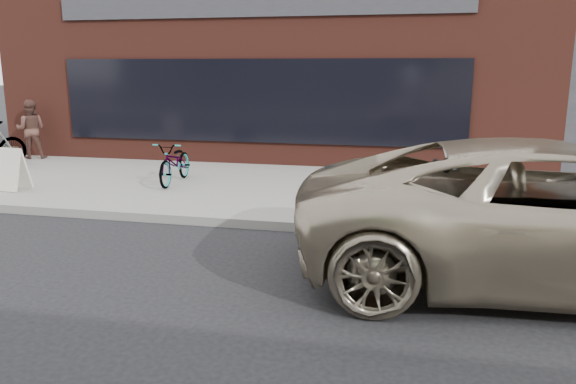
{
  "coord_description": "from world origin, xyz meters",
  "views": [
    {
      "loc": [
        1.76,
        -4.23,
        2.55
      ],
      "look_at": [
        0.13,
        3.08,
        0.85
      ],
      "focal_mm": 35.0,
      "sensor_mm": 36.0,
      "label": 1
    }
  ],
  "objects_px": {
    "bicycle_front": "(175,162)",
    "cafe_patron_left": "(31,129)",
    "motorcycle": "(388,208)",
    "cafe_table": "(5,149)",
    "sandwich_sign": "(13,169)",
    "minivan": "(562,215)"
  },
  "relations": [
    {
      "from": "minivan",
      "to": "cafe_patron_left",
      "type": "bearing_deg",
      "value": 58.9
    },
    {
      "from": "motorcycle",
      "to": "minivan",
      "type": "bearing_deg",
      "value": -30.23
    },
    {
      "from": "bicycle_front",
      "to": "sandwich_sign",
      "type": "distance_m",
      "value": 3.13
    },
    {
      "from": "bicycle_front",
      "to": "motorcycle",
      "type": "bearing_deg",
      "value": -38.29
    },
    {
      "from": "minivan",
      "to": "bicycle_front",
      "type": "xyz_separation_m",
      "value": [
        -6.51,
        3.84,
        -0.26
      ]
    },
    {
      "from": "sandwich_sign",
      "to": "cafe_patron_left",
      "type": "height_order",
      "value": "cafe_patron_left"
    },
    {
      "from": "cafe_table",
      "to": "bicycle_front",
      "type": "bearing_deg",
      "value": -15.18
    },
    {
      "from": "bicycle_front",
      "to": "minivan",
      "type": "bearing_deg",
      "value": -34.21
    },
    {
      "from": "motorcycle",
      "to": "cafe_table",
      "type": "relative_size",
      "value": 3.57
    },
    {
      "from": "minivan",
      "to": "cafe_table",
      "type": "bearing_deg",
      "value": 62.35
    },
    {
      "from": "sandwich_sign",
      "to": "cafe_table",
      "type": "xyz_separation_m",
      "value": [
        -2.36,
        2.7,
        -0.07
      ]
    },
    {
      "from": "minivan",
      "to": "cafe_patron_left",
      "type": "distance_m",
      "value": 12.96
    },
    {
      "from": "bicycle_front",
      "to": "sandwich_sign",
      "type": "bearing_deg",
      "value": -159.37
    },
    {
      "from": "motorcycle",
      "to": "cafe_table",
      "type": "height_order",
      "value": "motorcycle"
    },
    {
      "from": "motorcycle",
      "to": "sandwich_sign",
      "type": "xyz_separation_m",
      "value": [
        -7.34,
        1.8,
        -0.07
      ]
    },
    {
      "from": "bicycle_front",
      "to": "cafe_patron_left",
      "type": "xyz_separation_m",
      "value": [
        -4.98,
        2.16,
        0.33
      ]
    },
    {
      "from": "minivan",
      "to": "bicycle_front",
      "type": "relative_size",
      "value": 3.68
    },
    {
      "from": "sandwich_sign",
      "to": "cafe_patron_left",
      "type": "xyz_separation_m",
      "value": [
        -2.13,
        3.45,
        0.35
      ]
    },
    {
      "from": "cafe_table",
      "to": "minivan",
      "type": "bearing_deg",
      "value": -24.13
    },
    {
      "from": "bicycle_front",
      "to": "sandwich_sign",
      "type": "xyz_separation_m",
      "value": [
        -2.85,
        -1.29,
        -0.02
      ]
    },
    {
      "from": "motorcycle",
      "to": "minivan",
      "type": "height_order",
      "value": "minivan"
    },
    {
      "from": "motorcycle",
      "to": "sandwich_sign",
      "type": "height_order",
      "value": "motorcycle"
    }
  ]
}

